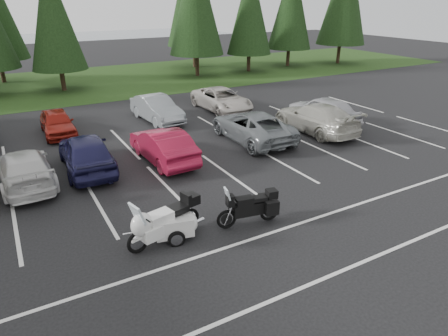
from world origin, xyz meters
TOP-DOWN VIEW (x-y plane):
  - ground at (0.00, 0.00)m, footprint 120.00×120.00m
  - grass_strip at (0.00, 24.00)m, footprint 80.00×16.00m
  - lake_water at (4.00, 55.00)m, footprint 70.00×50.00m
  - stall_markings at (0.00, 2.00)m, footprint 32.00×16.00m
  - conifer_5 at (0.00, 21.60)m, footprint 4.14×4.14m
  - conifer_7 at (17.50, 21.80)m, footprint 4.27×4.27m
  - conifer_8 at (23.00, 22.60)m, footprint 4.53×4.53m
  - car_near_3 at (-4.24, 4.16)m, footprint 2.08×4.82m
  - car_near_4 at (-1.81, 4.45)m, footprint 2.12×4.85m
  - car_near_5 at (1.39, 3.82)m, footprint 1.76×4.59m
  - car_near_6 at (6.43, 4.25)m, footprint 2.59×5.45m
  - car_near_7 at (10.23, 3.75)m, footprint 2.25×5.40m
  - car_near_8 at (11.65, 4.68)m, footprint 2.07×4.79m
  - car_far_2 at (-2.14, 10.14)m, footprint 1.61×3.90m
  - car_far_3 at (3.42, 9.95)m, footprint 1.97×4.61m
  - car_far_4 at (7.98, 10.22)m, footprint 2.47×5.11m
  - touring_motorcycle at (-0.94, -2.24)m, footprint 2.99×1.51m
  - cargo_trailer at (-0.67, -2.25)m, footprint 1.83×1.27m
  - adventure_motorcycle at (1.76, -2.69)m, footprint 2.49×1.23m

SIDE VIEW (x-z plane):
  - ground at x=0.00m, z-range 0.00..0.00m
  - lake_water at x=4.00m, z-range -0.01..0.01m
  - stall_markings at x=0.00m, z-range 0.00..0.01m
  - grass_strip at x=0.00m, z-range 0.00..0.01m
  - cargo_trailer at x=-0.67m, z-range 0.00..0.77m
  - car_far_2 at x=-2.14m, z-range 0.00..1.32m
  - car_near_3 at x=-4.24m, z-range 0.00..1.38m
  - car_far_4 at x=7.98m, z-range 0.00..1.40m
  - adventure_motorcycle at x=1.76m, z-range 0.00..1.45m
  - car_far_3 at x=3.42m, z-range 0.00..1.48m
  - car_near_5 at x=1.39m, z-range 0.00..1.49m
  - car_near_6 at x=6.43m, z-range 0.00..1.50m
  - car_near_7 at x=10.23m, z-range 0.00..1.56m
  - touring_motorcycle at x=-0.94m, z-range 0.00..1.59m
  - car_near_8 at x=11.65m, z-range 0.00..1.61m
  - car_near_4 at x=-1.81m, z-range 0.00..1.63m
  - conifer_5 at x=0.00m, z-range 0.81..10.45m
  - conifer_7 at x=17.50m, z-range 0.84..10.78m
  - conifer_8 at x=23.00m, z-range 0.89..11.45m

